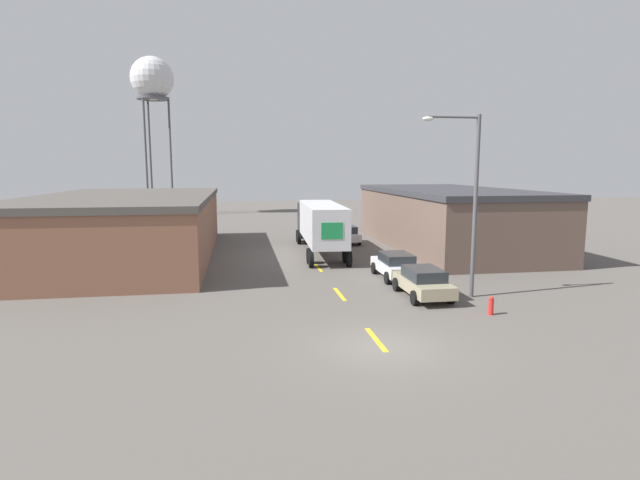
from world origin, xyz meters
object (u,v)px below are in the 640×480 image
(parked_car_right_far, at_px, (345,234))
(parked_car_right_mid, at_px, (396,265))
(street_lamp, at_px, (469,193))
(parked_car_right_near, at_px, (423,282))
(water_tower, at_px, (152,80))
(semi_truck, at_px, (320,222))
(fire_hydrant, at_px, (491,306))

(parked_car_right_far, bearing_deg, parked_car_right_mid, -90.00)
(parked_car_right_mid, height_order, street_lamp, street_lamp)
(parked_car_right_mid, distance_m, street_lamp, 6.67)
(parked_car_right_near, relative_size, water_tower, 0.21)
(parked_car_right_mid, xyz_separation_m, street_lamp, (2.09, -4.62, 4.33))
(parked_car_right_near, bearing_deg, semi_truck, 101.82)
(parked_car_right_far, distance_m, street_lamp, 19.07)
(fire_hydrant, bearing_deg, parked_car_right_near, 119.18)
(parked_car_right_far, xyz_separation_m, parked_car_right_near, (0.00, -18.14, 0.00))
(parked_car_right_mid, relative_size, street_lamp, 0.50)
(parked_car_right_far, bearing_deg, street_lamp, -83.53)
(parked_car_right_mid, relative_size, parked_car_right_near, 1.00)
(semi_truck, height_order, water_tower, water_tower)
(parked_car_right_mid, bearing_deg, parked_car_right_near, -90.00)
(semi_truck, bearing_deg, parked_car_right_near, -75.77)
(parked_car_right_far, relative_size, water_tower, 0.21)
(fire_hydrant, bearing_deg, parked_car_right_mid, 103.68)
(parked_car_right_far, xyz_separation_m, fire_hydrant, (1.86, -21.46, -0.37))
(water_tower, bearing_deg, street_lamp, -65.54)
(semi_truck, xyz_separation_m, street_lamp, (5.00, -14.22, 2.84))
(water_tower, xyz_separation_m, fire_hydrant, (21.62, -51.05, -17.30))
(parked_car_right_mid, bearing_deg, water_tower, 114.47)
(parked_car_right_far, distance_m, water_tower, 39.41)
(semi_truck, bearing_deg, parked_car_right_far, 57.93)
(street_lamp, bearing_deg, parked_car_right_mid, 114.35)
(parked_car_right_mid, xyz_separation_m, parked_car_right_near, (0.00, -4.30, 0.00))
(parked_car_right_near, bearing_deg, parked_car_right_far, 90.00)
(parked_car_right_near, xyz_separation_m, water_tower, (-19.76, 47.73, 16.93))
(semi_truck, bearing_deg, water_tower, 118.90)
(parked_car_right_far, relative_size, fire_hydrant, 5.38)
(parked_car_right_far, xyz_separation_m, water_tower, (-19.76, 29.59, 16.93))
(street_lamp, bearing_deg, parked_car_right_near, 171.30)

